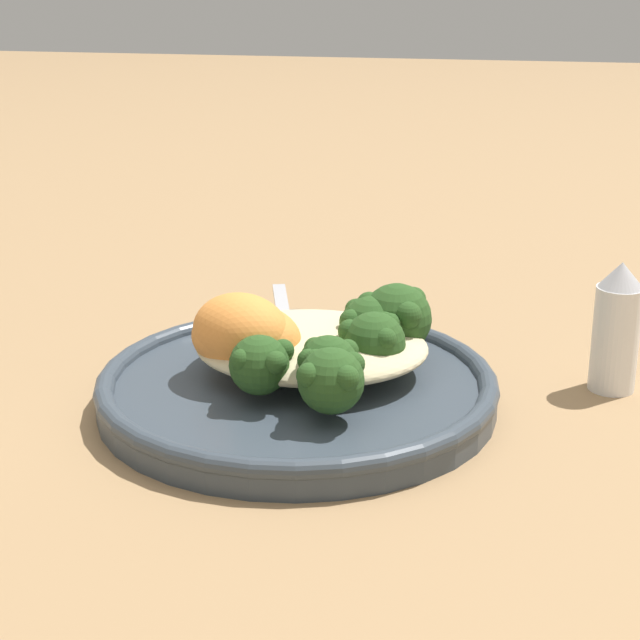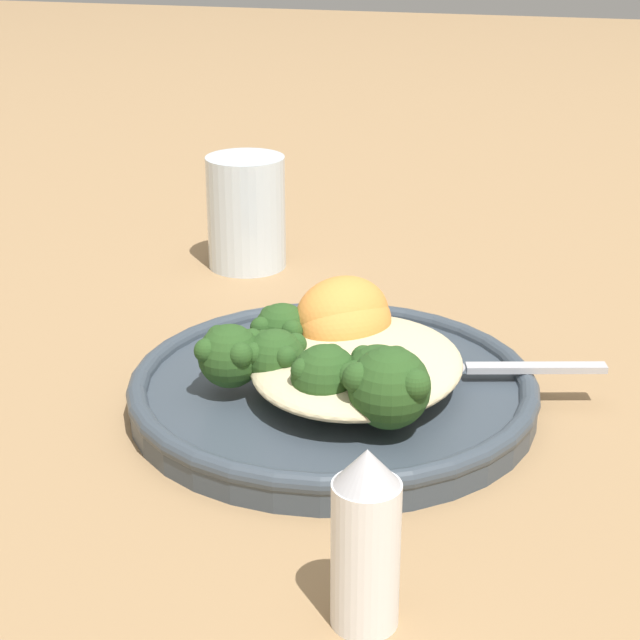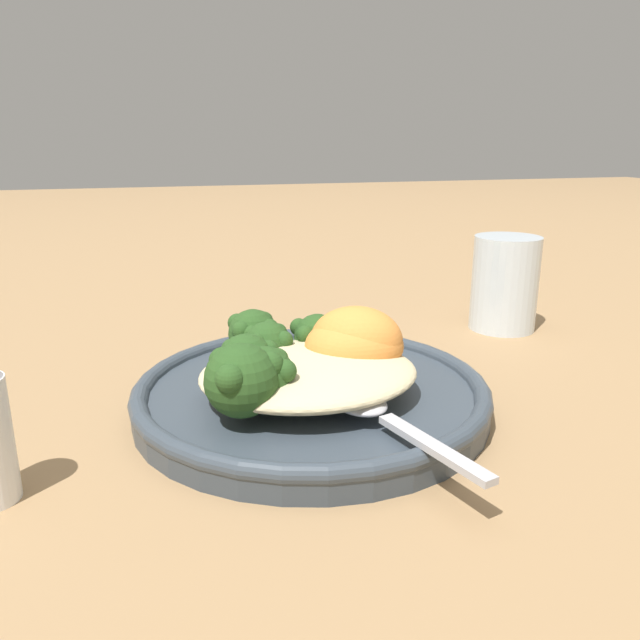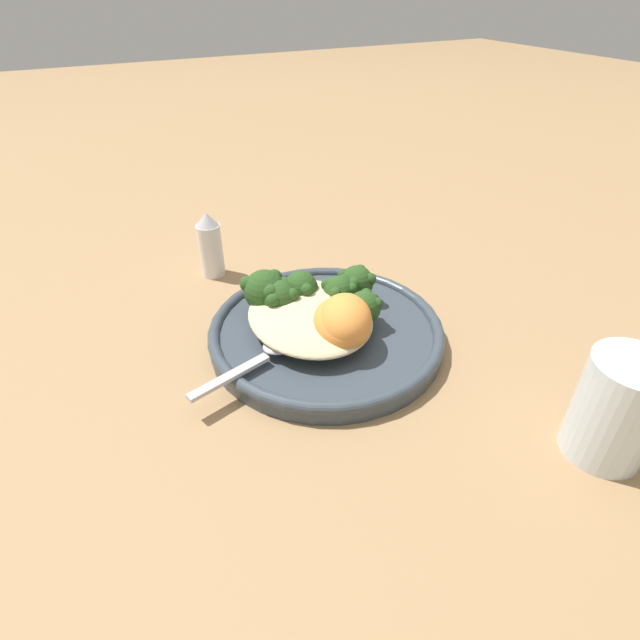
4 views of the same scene
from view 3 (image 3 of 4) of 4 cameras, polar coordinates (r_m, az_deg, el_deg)
The scene contains 13 objects.
ground_plane at distance 0.43m, azimuth 1.33°, elevation -8.28°, with size 4.00×4.00×0.00m, color #9E7A51.
plate at distance 0.42m, azimuth -0.79°, elevation -6.72°, with size 0.24×0.24×0.02m.
quinoa_mound at distance 0.40m, azimuth -1.01°, elevation -4.83°, with size 0.14×0.12×0.02m, color beige.
broccoli_stalk_0 at distance 0.44m, azimuth 0.32°, elevation -2.38°, with size 0.04×0.10×0.03m.
broccoli_stalk_1 at distance 0.44m, azimuth -4.50°, elevation -2.02°, with size 0.08×0.11×0.04m.
broccoli_stalk_2 at distance 0.43m, azimuth -3.41°, elevation -2.85°, with size 0.09×0.09×0.03m.
broccoli_stalk_3 at distance 0.40m, azimuth -3.89°, elevation -4.36°, with size 0.12×0.05×0.04m.
broccoli_stalk_4 at distance 0.38m, azimuth -4.37°, elevation -5.22°, with size 0.09×0.04×0.04m.
broccoli_stalk_5 at distance 0.37m, azimuth -5.88°, elevation -5.50°, with size 0.12×0.05×0.04m.
sweet_potato_chunk_0 at distance 0.42m, azimuth 3.14°, elevation -2.39°, with size 0.07×0.05×0.04m, color orange.
sweet_potato_chunk_1 at distance 0.42m, azimuth 3.36°, elevation -1.86°, with size 0.06×0.05×0.05m, color orange.
spoon at distance 0.37m, azimuth 5.21°, elevation -8.15°, with size 0.05×0.12×0.01m.
water_glass at distance 0.62m, azimuth 16.53°, elevation 3.24°, with size 0.06×0.06×0.09m, color silver.
Camera 3 is at (0.12, 0.37, 0.18)m, focal length 35.00 mm.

